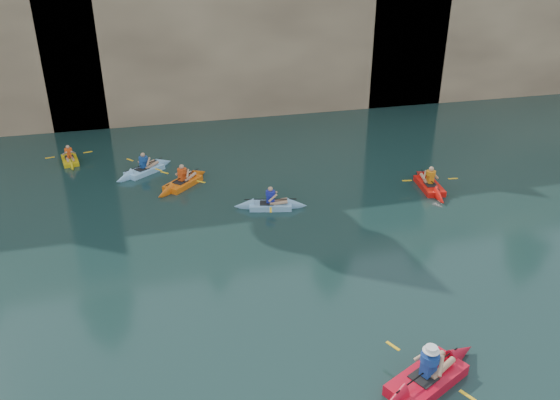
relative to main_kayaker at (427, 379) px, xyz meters
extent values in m
plane|color=black|center=(-0.84, 1.27, -0.19)|extent=(160.00, 160.00, 0.00)
cube|color=tan|center=(-0.84, 31.27, 5.81)|extent=(70.00, 16.00, 12.00)
cube|color=tan|center=(1.16, 23.87, 5.51)|extent=(24.00, 2.40, 11.40)
cube|color=tan|center=(21.16, 23.87, 4.73)|extent=(26.00, 2.40, 9.84)
cube|color=black|center=(-4.84, 23.22, 1.41)|extent=(3.50, 1.00, 3.20)
cube|color=black|center=(9.16, 23.22, 2.06)|extent=(5.00, 1.00, 4.50)
cube|color=red|center=(0.00, 0.00, -0.02)|extent=(3.09, 2.09, 0.34)
cone|color=red|center=(1.27, 0.59, -0.02)|extent=(1.33, 1.25, 0.89)
cube|color=black|center=(-0.14, -0.06, 0.12)|extent=(0.73, 0.74, 0.04)
cube|color=navy|center=(0.00, 0.00, 0.45)|extent=(0.45, 0.39, 0.56)
sphere|color=tan|center=(0.00, 0.00, 0.85)|extent=(0.24, 0.24, 0.24)
cylinder|color=black|center=(0.00, 0.00, 0.29)|extent=(2.17, 1.03, 0.04)
cube|color=yellow|center=(-0.46, 0.99, 0.29)|extent=(0.25, 0.41, 0.02)
cube|color=yellow|center=(0.46, -0.99, 0.29)|extent=(0.25, 0.41, 0.02)
cylinder|color=white|center=(0.00, 0.00, 0.90)|extent=(0.41, 0.41, 0.11)
cube|color=orange|center=(-4.55, 13.49, -0.05)|extent=(2.34, 2.35, 0.28)
cone|color=orange|center=(-3.72, 14.33, -0.05)|extent=(1.16, 1.17, 0.75)
cone|color=orange|center=(-5.39, 12.64, -0.05)|extent=(1.16, 1.17, 0.75)
cube|color=black|center=(-4.66, 13.38, 0.06)|extent=(0.72, 0.72, 0.04)
cube|color=#D64312|center=(-4.55, 13.49, 0.35)|extent=(0.40, 0.40, 0.50)
sphere|color=tan|center=(-4.55, 13.49, 0.71)|extent=(0.21, 0.21, 0.21)
cylinder|color=black|center=(-4.55, 13.49, 0.23)|extent=(1.60, 1.61, 0.04)
cube|color=yellow|center=(-5.28, 14.20, 0.23)|extent=(0.35, 0.35, 0.02)
cube|color=yellow|center=(-3.83, 12.77, 0.23)|extent=(0.35, 0.35, 0.02)
cube|color=#7DAED2|center=(-1.36, 10.36, -0.06)|extent=(2.40, 1.25, 0.26)
cone|color=#7DAED2|center=(-0.31, 10.11, -0.06)|extent=(0.95, 0.88, 0.71)
cone|color=#7DAED2|center=(-2.41, 10.61, -0.06)|extent=(0.95, 0.88, 0.71)
cube|color=black|center=(-1.50, 10.39, 0.04)|extent=(0.64, 0.56, 0.04)
cube|color=#1B2398|center=(-1.36, 10.36, 0.31)|extent=(0.36, 0.28, 0.47)
sphere|color=tan|center=(-1.36, 10.36, 0.66)|extent=(0.20, 0.20, 0.20)
cylinder|color=black|center=(-1.36, 10.36, 0.21)|extent=(2.05, 0.52, 0.04)
cube|color=yellow|center=(-1.14, 11.28, 0.21)|extent=(0.17, 0.43, 0.02)
cube|color=yellow|center=(-1.57, 9.43, 0.21)|extent=(0.17, 0.43, 0.02)
cube|color=red|center=(5.80, 10.47, -0.05)|extent=(1.18, 2.73, 0.28)
cone|color=red|center=(5.98, 11.70, -0.05)|extent=(0.89, 1.04, 0.76)
cone|color=red|center=(5.61, 9.25, -0.05)|extent=(0.89, 1.04, 0.76)
cube|color=black|center=(5.77, 10.33, 0.06)|extent=(0.55, 0.62, 0.04)
cube|color=orange|center=(5.80, 10.47, 0.35)|extent=(0.27, 0.38, 0.51)
sphere|color=tan|center=(5.80, 10.47, 0.72)|extent=(0.21, 0.21, 0.21)
cylinder|color=black|center=(5.80, 10.47, 0.23)|extent=(0.38, 2.23, 0.04)
cube|color=yellow|center=(4.78, 10.63, 0.23)|extent=(0.43, 0.14, 0.02)
cube|color=yellow|center=(6.81, 10.32, 0.23)|extent=(0.43, 0.14, 0.02)
cube|color=gold|center=(-9.60, 17.72, -0.07)|extent=(1.05, 2.15, 0.24)
cone|color=gold|center=(-9.42, 16.77, -0.07)|extent=(0.78, 0.83, 0.66)
cone|color=gold|center=(-9.77, 18.67, -0.07)|extent=(0.78, 0.83, 0.66)
cube|color=black|center=(-9.63, 17.87, 0.02)|extent=(0.51, 0.62, 0.04)
cube|color=#EE4F14|center=(-9.60, 17.72, 0.28)|extent=(0.25, 0.33, 0.44)
sphere|color=tan|center=(-9.60, 17.72, 0.59)|extent=(0.19, 0.19, 0.19)
cylinder|color=black|center=(-9.60, 17.72, 0.19)|extent=(0.39, 1.93, 0.04)
cube|color=yellow|center=(-8.74, 17.88, 0.19)|extent=(0.43, 0.16, 0.02)
cube|color=yellow|center=(-10.46, 17.56, 0.19)|extent=(0.43, 0.16, 0.02)
cube|color=#92CBF4|center=(-6.14, 15.42, -0.05)|extent=(2.45, 2.15, 0.27)
cone|color=#92CBF4|center=(-5.21, 16.14, -0.05)|extent=(1.16, 1.13, 0.75)
cone|color=#92CBF4|center=(-7.06, 14.70, -0.05)|extent=(1.16, 1.13, 0.75)
cube|color=black|center=(-6.25, 15.33, 0.05)|extent=(0.72, 0.71, 0.04)
cube|color=navy|center=(-6.14, 15.42, 0.34)|extent=(0.40, 0.38, 0.50)
sphere|color=tan|center=(-6.14, 15.42, 0.70)|extent=(0.21, 0.21, 0.21)
cylinder|color=black|center=(-6.14, 15.42, 0.22)|extent=(1.76, 1.38, 0.04)
cube|color=yellow|center=(-6.75, 16.21, 0.22)|extent=(0.32, 0.38, 0.02)
cube|color=yellow|center=(-5.52, 14.63, 0.22)|extent=(0.32, 0.38, 0.02)
camera|label=1|loc=(-6.01, -8.81, 9.63)|focal=35.00mm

